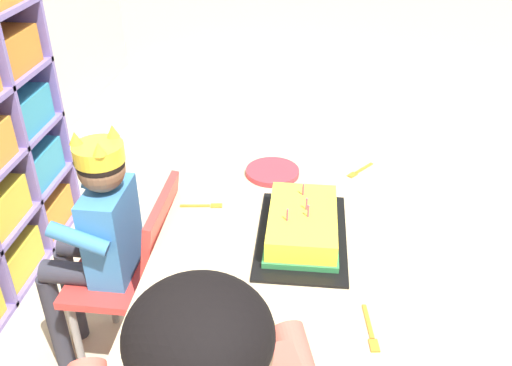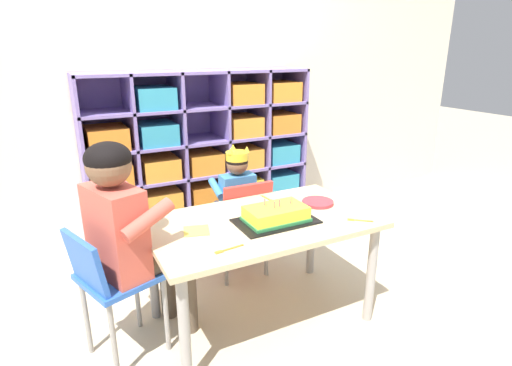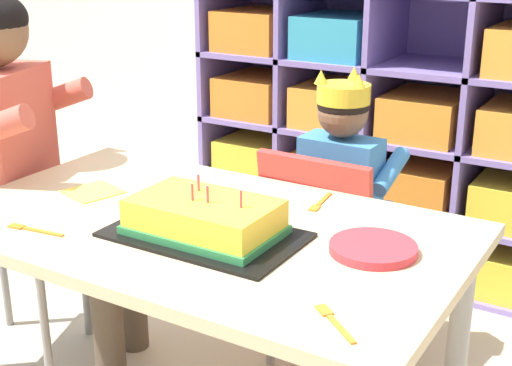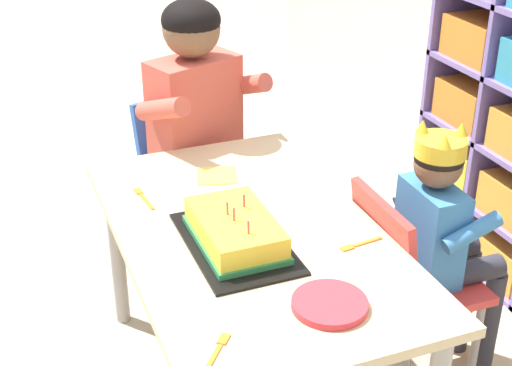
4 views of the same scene
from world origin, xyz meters
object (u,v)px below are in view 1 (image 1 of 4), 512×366
classroom_chair_blue (137,266)px  activity_table (279,268)px  child_with_crown (97,228)px  fork_scattered_mid_table (359,171)px  birthday_cake_on_tray (302,227)px  fork_by_napkin (204,206)px  paper_plate_stack (272,172)px  fork_near_child_seat (370,331)px

classroom_chair_blue → activity_table: bearing=78.3°
child_with_crown → fork_scattered_mid_table: bearing=113.5°
activity_table → fork_scattered_mid_table: size_ratio=10.61×
birthday_cake_on_tray → fork_by_napkin: birthday_cake_on_tray is taller
paper_plate_stack → fork_scattered_mid_table: paper_plate_stack is taller
birthday_cake_on_tray → paper_plate_stack: bearing=17.8°
fork_near_child_seat → classroom_chair_blue: bearing=53.5°
fork_by_napkin → fork_near_child_seat: same height
paper_plate_stack → fork_near_child_seat: bearing=-157.9°
activity_table → classroom_chair_blue: 0.47m
paper_plate_stack → fork_scattered_mid_table: 0.29m
birthday_cake_on_tray → activity_table: bearing=131.3°
activity_table → fork_scattered_mid_table: (0.43, -0.23, 0.07)m
child_with_crown → fork_near_child_seat: child_with_crown is taller
fork_near_child_seat → fork_by_napkin: bearing=38.6°
paper_plate_stack → activity_table: bearing=-172.6°
child_with_crown → fork_near_child_seat: size_ratio=6.01×
birthday_cake_on_tray → paper_plate_stack: size_ratio=2.30×
activity_table → child_with_crown: bearing=79.6°
paper_plate_stack → fork_near_child_seat: paper_plate_stack is taller
paper_plate_stack → fork_by_napkin: size_ratio=1.37×
classroom_chair_blue → paper_plate_stack: bearing=126.4°
classroom_chair_blue → fork_scattered_mid_table: (0.33, -0.68, 0.19)m
child_with_crown → fork_near_child_seat: bearing=64.5°
activity_table → fork_by_napkin: fork_by_napkin is taller
birthday_cake_on_tray → fork_by_napkin: size_ratio=3.16×
activity_table → fork_by_napkin: 0.30m
birthday_cake_on_tray → fork_scattered_mid_table: (0.38, -0.18, -0.03)m
birthday_cake_on_tray → fork_near_child_seat: birthday_cake_on_tray is taller
activity_table → fork_near_child_seat: 0.36m
fork_by_napkin → paper_plate_stack: bearing=-138.5°
activity_table → paper_plate_stack: bearing=7.4°
child_with_crown → fork_by_napkin: size_ratio=6.69×
fork_by_napkin → fork_scattered_mid_table: 0.53m
fork_by_napkin → fork_scattered_mid_table: (0.26, -0.47, 0.00)m
fork_by_napkin → activity_table: bearing=137.5°
activity_table → birthday_cake_on_tray: birthday_cake_on_tray is taller
activity_table → fork_scattered_mid_table: fork_scattered_mid_table is taller
classroom_chair_blue → fork_by_napkin: size_ratio=5.16×
child_with_crown → birthday_cake_on_tray: child_with_crown is taller
activity_table → fork_near_child_seat: bearing=-142.2°
fork_by_napkin → fork_scattered_mid_table: bearing=-158.1°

